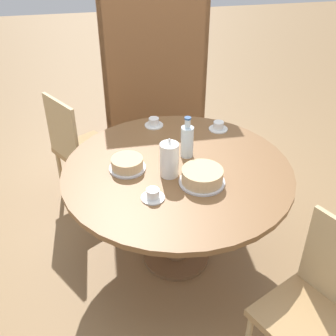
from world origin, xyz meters
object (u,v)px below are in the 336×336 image
cake_main (202,177)px  cup_a (154,123)px  bookshelf (154,47)px  water_bottle (187,141)px  cup_c (218,126)px  chair_a (80,147)px  coffee_pot (169,159)px  chair_b (315,305)px  cake_second (127,164)px  cup_b (153,195)px

cake_main → cup_a: (-0.17, 0.74, -0.02)m
bookshelf → water_bottle: size_ratio=7.23×
water_bottle → cup_c: size_ratio=2.05×
chair_a → cake_main: 1.28m
coffee_pot → cake_main: coffee_pot is taller
chair_b → cake_main: size_ratio=3.39×
chair_a → water_bottle: water_bottle is taller
cake_second → cup_a: size_ratio=1.68×
cup_b → coffee_pot: bearing=57.8°
chair_a → cake_main: (0.73, -1.01, 0.32)m
cake_main → cup_a: bearing=102.9°
chair_a → cake_second: (0.32, -0.78, 0.31)m
coffee_pot → cup_c: size_ratio=1.87×
water_bottle → cake_main: size_ratio=1.01×
bookshelf → cake_second: bookshelf is taller
cup_a → water_bottle: bearing=-71.4°
water_bottle → cup_b: bearing=-125.2°
chair_a → coffee_pot: 1.12m
cake_second → cup_c: cake_second is taller
cup_a → cup_b: same height
cake_second → coffee_pot: bearing=-23.8°
chair_a → cake_main: size_ratio=3.39×
chair_b → cake_second: chair_b is taller
chair_b → water_bottle: 1.19m
coffee_pot → cup_a: 0.63m
cup_a → cup_c: size_ratio=1.00×
chair_a → chair_b: size_ratio=1.00×
bookshelf → cake_second: (-0.41, -1.55, -0.20)m
bookshelf → water_bottle: (-0.02, -1.46, -0.12)m
water_bottle → cake_main: bearing=-85.5°
cup_b → cake_second: bearing=109.2°
chair_b → cup_a: 1.61m
chair_a → chair_b: 2.08m
chair_b → water_bottle: (-0.43, 1.04, 0.39)m
cup_a → chair_b: bearing=-68.6°
coffee_pot → cake_second: coffee_pot is taller
chair_b → coffee_pot: coffee_pot is taller
cake_second → cup_c: 0.78m
cup_b → chair_b: bearing=-42.0°
cup_a → cup_b: size_ratio=1.00×
cake_main → cup_b: bearing=-163.0°
coffee_pot → water_bottle: bearing=51.7°
chair_b → chair_a: bearing=-173.1°
water_bottle → chair_b: bearing=-67.5°
bookshelf → cake_second: bearing=75.2°
coffee_pot → cup_a: (0.00, 0.62, -0.09)m
cup_a → cup_b: bearing=-99.1°
chair_a → cup_c: size_ratio=6.88×
chair_a → cake_main: chair_a is taller
bookshelf → water_bottle: bookshelf is taller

